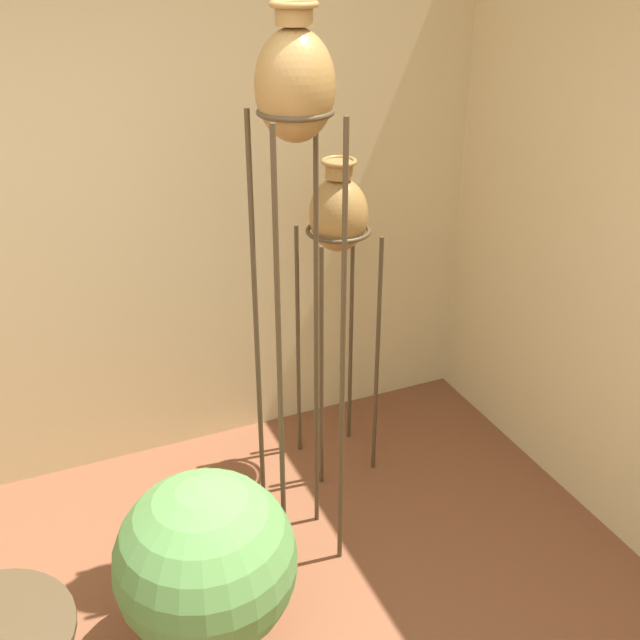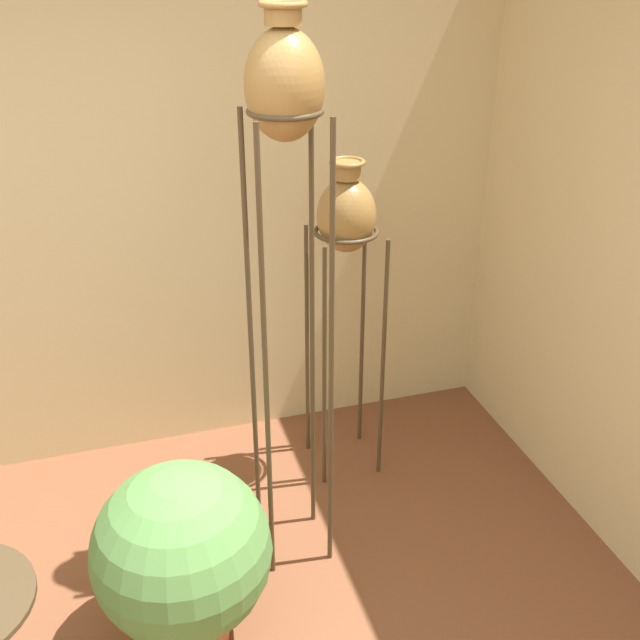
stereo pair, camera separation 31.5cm
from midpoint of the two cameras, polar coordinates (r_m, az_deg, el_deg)
wall_back at (r=3.53m, az=-24.06°, el=7.48°), size 8.38×0.06×2.70m
vase_stand_tall at (r=2.55m, az=-5.55°, el=15.26°), size 0.27×0.27×2.22m
vase_stand_medium at (r=3.31m, az=-1.33°, el=7.26°), size 0.31×0.31×1.56m
potted_plant at (r=2.83m, az=-11.98°, el=-17.98°), size 0.65×0.65×0.76m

